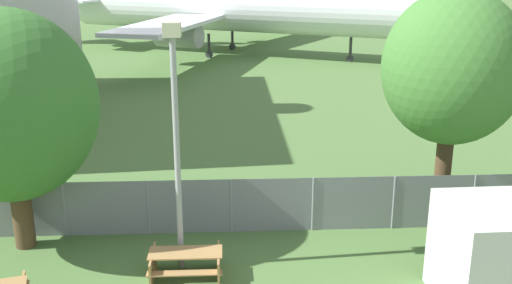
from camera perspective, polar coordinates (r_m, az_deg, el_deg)
perimeter_fence at (r=18.61m, az=-2.38°, el=-6.10°), size 56.07×0.07×1.76m
airplane at (r=52.76m, az=-2.28°, el=12.62°), size 37.86×30.58×12.05m
picnic_bench_open_grass at (r=16.37m, az=-6.71°, el=-11.22°), size 1.95×1.40×0.76m
tree_near_hangar at (r=17.97m, az=-22.47°, el=3.15°), size 4.91×4.91×7.00m
tree_left_of_cabin at (r=20.25m, az=18.24°, el=6.68°), size 4.54×4.54×7.36m
light_mast at (r=15.53m, az=-7.66°, el=1.93°), size 0.44×0.44×6.72m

